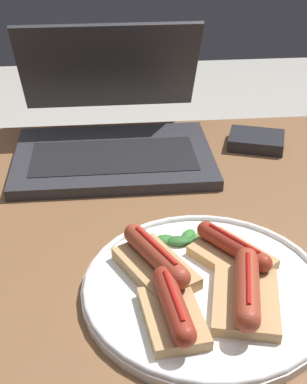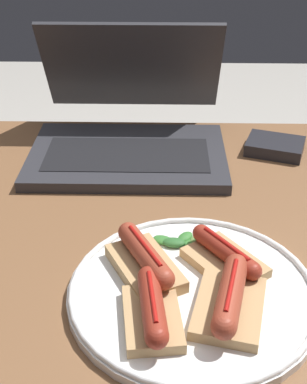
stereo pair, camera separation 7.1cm
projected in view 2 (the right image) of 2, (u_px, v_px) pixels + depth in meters
name	position (u px, v px, depth m)	size (l,w,h in m)	color
desk	(126.00, 267.00, 0.76)	(1.40, 0.75, 0.71)	brown
laptop	(129.00, 128.00, 0.93)	(0.33, 0.33, 0.20)	#2D2D33
plate	(193.00, 291.00, 0.62)	(0.29, 0.29, 0.02)	white
sausage_toast_left	(145.00, 261.00, 0.63)	(0.10, 0.12, 0.04)	tan
sausage_toast_middle	(230.00, 300.00, 0.57)	(0.09, 0.12, 0.04)	tan
sausage_toast_right	(225.00, 257.00, 0.64)	(0.11, 0.12, 0.04)	tan
sausage_toast_extra	(152.00, 311.00, 0.56)	(0.07, 0.11, 0.04)	tan
salad_pile	(183.00, 242.00, 0.69)	(0.07, 0.05, 0.01)	#2D662D
external_drive	(275.00, 146.00, 0.93)	(0.11, 0.10, 0.02)	#232328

